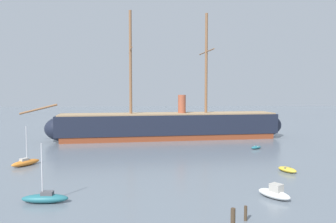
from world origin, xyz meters
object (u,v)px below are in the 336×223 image
(mooring_piling_nearest, at_px, (246,213))
(dinghy_alongside_stern, at_px, (256,147))
(mooring_piling_left_pair, at_px, (233,223))
(sailboat_mid_left, at_px, (26,162))
(sailboat_foreground_left, at_px, (45,198))
(dinghy_mid_right, at_px, (287,170))
(tall_ship, at_px, (169,126))
(motorboat_foreground_right, at_px, (274,193))

(mooring_piling_nearest, bearing_deg, dinghy_alongside_stern, 69.36)
(mooring_piling_left_pair, bearing_deg, sailboat_mid_left, 132.87)
(sailboat_foreground_left, distance_m, mooring_piling_left_pair, 18.21)
(dinghy_alongside_stern, distance_m, mooring_piling_left_pair, 38.49)
(mooring_piling_nearest, bearing_deg, dinghy_mid_right, 55.82)
(tall_ship, xyz_separation_m, motorboat_foreground_right, (7.31, -40.95, -2.44))
(sailboat_mid_left, height_order, mooring_piling_left_pair, sailboat_mid_left)
(sailboat_foreground_left, distance_m, motorboat_foreground_right, 22.49)
(tall_ship, bearing_deg, mooring_piling_nearest, -86.70)
(dinghy_alongside_stern, distance_m, mooring_piling_nearest, 34.91)
(dinghy_mid_right, distance_m, dinghy_alongside_stern, 17.24)
(mooring_piling_nearest, bearing_deg, motorboat_foreground_right, 49.10)
(dinghy_mid_right, bearing_deg, mooring_piling_left_pair, -123.83)
(motorboat_foreground_right, xyz_separation_m, dinghy_alongside_stern, (7.67, 27.31, -0.25))
(sailboat_foreground_left, xyz_separation_m, sailboat_mid_left, (-7.37, 16.28, -0.01))
(sailboat_foreground_left, xyz_separation_m, motorboat_foreground_right, (22.49, -0.38, 0.05))
(dinghy_alongside_stern, bearing_deg, tall_ship, 137.67)
(sailboat_mid_left, bearing_deg, mooring_piling_nearest, -41.11)
(tall_ship, distance_m, mooring_piling_nearest, 46.44)
(mooring_piling_nearest, bearing_deg, sailboat_foreground_left, 162.20)
(motorboat_foreground_right, bearing_deg, mooring_piling_nearest, -130.90)
(sailboat_foreground_left, xyz_separation_m, dinghy_alongside_stern, (30.15, 26.93, -0.20))
(tall_ship, xyz_separation_m, dinghy_alongside_stern, (14.97, -13.64, -2.68))
(dinghy_mid_right, bearing_deg, sailboat_foreground_left, -160.98)
(sailboat_mid_left, distance_m, mooring_piling_left_pair, 34.24)
(sailboat_mid_left, distance_m, mooring_piling_nearest, 33.47)
(sailboat_foreground_left, bearing_deg, mooring_piling_nearest, -17.80)
(sailboat_mid_left, bearing_deg, tall_ship, 47.13)
(dinghy_mid_right, xyz_separation_m, dinghy_alongside_stern, (1.77, 17.15, -0.05))
(tall_ship, bearing_deg, sailboat_mid_left, -132.87)
(sailboat_foreground_left, height_order, dinghy_mid_right, sailboat_foreground_left)
(dinghy_mid_right, distance_m, mooring_piling_nearest, 18.75)
(dinghy_mid_right, bearing_deg, mooring_piling_nearest, -124.18)
(sailboat_foreground_left, distance_m, mooring_piling_nearest, 18.75)
(sailboat_foreground_left, height_order, mooring_piling_left_pair, sailboat_foreground_left)
(motorboat_foreground_right, height_order, mooring_piling_nearest, motorboat_foreground_right)
(mooring_piling_nearest, distance_m, mooring_piling_left_pair, 3.67)
(dinghy_mid_right, bearing_deg, tall_ship, 113.21)
(motorboat_foreground_right, xyz_separation_m, mooring_piling_nearest, (-4.64, -5.35, 0.09))
(dinghy_alongside_stern, bearing_deg, sailboat_mid_left, -164.15)
(sailboat_foreground_left, height_order, sailboat_mid_left, sailboat_foreground_left)
(motorboat_foreground_right, bearing_deg, dinghy_mid_right, 59.87)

